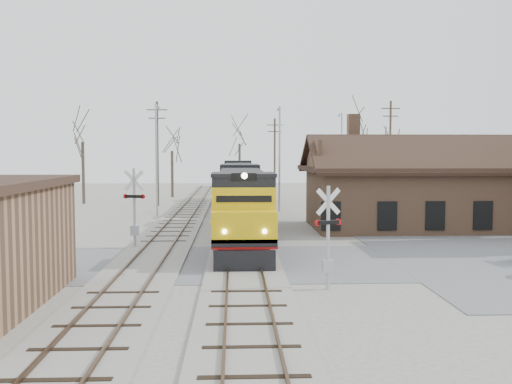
# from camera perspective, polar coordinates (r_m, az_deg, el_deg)

# --- Properties ---
(ground) EXTENTS (140.00, 140.00, 0.00)m
(ground) POSITION_cam_1_polar(r_m,az_deg,el_deg) (27.10, -1.25, -7.10)
(ground) COLOR #A6A196
(ground) RESTS_ON ground
(road) EXTENTS (60.00, 9.00, 0.03)m
(road) POSITION_cam_1_polar(r_m,az_deg,el_deg) (27.10, -1.25, -7.07)
(road) COLOR slate
(road) RESTS_ON ground
(track_main) EXTENTS (3.40, 90.00, 0.24)m
(track_main) POSITION_cam_1_polar(r_m,az_deg,el_deg) (41.91, -1.61, -3.06)
(track_main) COLOR #A6A196
(track_main) RESTS_ON ground
(track_siding) EXTENTS (3.40, 90.00, 0.24)m
(track_siding) POSITION_cam_1_polar(r_m,az_deg,el_deg) (42.11, -7.75, -3.07)
(track_siding) COLOR #A6A196
(track_siding) RESTS_ON ground
(depot) EXTENTS (15.20, 9.31, 7.90)m
(depot) POSITION_cam_1_polar(r_m,az_deg,el_deg) (40.65, 15.59, -0.11)
(depot) COLOR #896147
(depot) RESTS_ON ground
(locomotive_lead) EXTENTS (2.89, 19.39, 4.30)m
(locomotive_lead) POSITION_cam_1_polar(r_m,az_deg,el_deg) (33.42, -1.45, -1.08)
(locomotive_lead) COLOR black
(locomotive_lead) RESTS_ON ground
(locomotive_trailing) EXTENTS (2.89, 19.39, 4.07)m
(locomotive_trailing) POSITION_cam_1_polar(r_m,az_deg,el_deg) (53.03, -1.75, 0.80)
(locomotive_trailing) COLOR black
(locomotive_trailing) RESTS_ON ground
(crossbuck_near) EXTENTS (1.08, 0.47, 3.95)m
(crossbuck_near) POSITION_cam_1_polar(r_m,az_deg,el_deg) (21.84, 7.21, -4.87)
(crossbuck_near) COLOR #A5A8AD
(crossbuck_near) RESTS_ON ground
(crossbuck_far) EXTENTS (1.23, 0.37, 4.36)m
(crossbuck_far) POSITION_cam_1_polar(r_m,az_deg,el_deg) (31.53, -12.07, -1.90)
(crossbuck_far) COLOR #A5A8AD
(crossbuck_far) RESTS_ON ground
(streetlight_a) EXTENTS (0.25, 2.04, 9.14)m
(streetlight_a) POSITION_cam_1_polar(r_m,az_deg,el_deg) (47.42, -9.91, 3.81)
(streetlight_a) COLOR #A5A8AD
(streetlight_a) RESTS_ON ground
(streetlight_b) EXTENTS (0.25, 2.04, 9.23)m
(streetlight_b) POSITION_cam_1_polar(r_m,az_deg,el_deg) (50.36, 2.36, 3.92)
(streetlight_b) COLOR #A5A8AD
(streetlight_b) RESTS_ON ground
(streetlight_c) EXTENTS (0.25, 2.04, 9.36)m
(streetlight_c) POSITION_cam_1_polar(r_m,az_deg,el_deg) (61.15, 8.51, 3.96)
(streetlight_c) COLOR #A5A8AD
(streetlight_c) RESTS_ON ground
(utility_pole_a) EXTENTS (2.00, 0.24, 10.09)m
(utility_pole_a) POSITION_cam_1_polar(r_m,az_deg,el_deg) (56.01, -9.83, 4.00)
(utility_pole_a) COLOR #382D23
(utility_pole_a) RESTS_ON ground
(utility_pole_b) EXTENTS (2.00, 0.24, 9.32)m
(utility_pole_b) POSITION_cam_1_polar(r_m,az_deg,el_deg) (69.62, 1.88, 3.72)
(utility_pole_b) COLOR #382D23
(utility_pole_b) RESTS_ON ground
(utility_pole_c) EXTENTS (2.00, 0.24, 10.60)m
(utility_pole_c) POSITION_cam_1_polar(r_m,az_deg,el_deg) (61.75, 13.26, 4.18)
(utility_pole_c) COLOR #382D23
(utility_pole_c) RESTS_ON ground
(tree_a) EXTENTS (4.18, 4.18, 10.24)m
(tree_a) POSITION_cam_1_polar(r_m,az_deg,el_deg) (60.34, -16.97, 5.79)
(tree_a) COLOR #382D23
(tree_a) RESTS_ON ground
(tree_b) EXTENTS (3.58, 3.58, 8.78)m
(tree_b) POSITION_cam_1_polar(r_m,az_deg,el_deg) (66.92, -8.41, 4.83)
(tree_b) COLOR #382D23
(tree_b) RESTS_ON ground
(tree_c) EXTENTS (4.24, 4.24, 10.38)m
(tree_c) POSITION_cam_1_polar(r_m,az_deg,el_deg) (75.61, -1.66, 5.64)
(tree_c) COLOR #382D23
(tree_c) RESTS_ON ground
(tree_d) EXTENTS (4.98, 4.98, 12.20)m
(tree_d) POSITION_cam_1_polar(r_m,az_deg,el_deg) (68.73, 10.26, 6.83)
(tree_d) COLOR #382D23
(tree_d) RESTS_ON ground
(tree_e) EXTENTS (3.56, 3.56, 8.72)m
(tree_e) POSITION_cam_1_polar(r_m,az_deg,el_deg) (69.36, 13.40, 4.70)
(tree_e) COLOR #382D23
(tree_e) RESTS_ON ground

